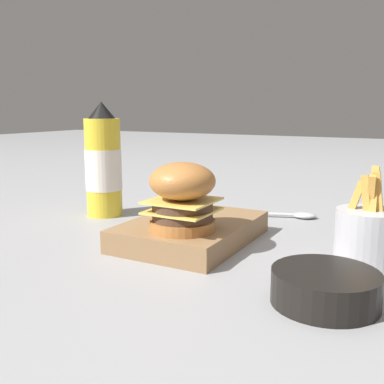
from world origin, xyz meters
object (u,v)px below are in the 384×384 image
at_px(burger, 182,196).
at_px(fries_basket, 368,235).
at_px(serving_board, 192,231).
at_px(spoon, 298,215).
at_px(side_bowl, 325,286).
at_px(ketchup_bottle, 103,165).

distance_m(burger, fries_basket, 0.28).
relative_size(burger, fries_basket, 0.74).
bearing_deg(fries_basket, serving_board, 94.77).
bearing_deg(spoon, side_bowl, -89.62).
bearing_deg(burger, side_bowl, -109.54).
relative_size(ketchup_bottle, fries_basket, 1.65).
distance_m(side_bowl, spoon, 0.43).
relative_size(serving_board, fries_basket, 1.77).
height_order(burger, ketchup_bottle, ketchup_bottle).
height_order(fries_basket, spoon, fries_basket).
relative_size(burger, ketchup_bottle, 0.45).
xyz_separation_m(fries_basket, side_bowl, (-0.17, 0.02, -0.02)).
bearing_deg(serving_board, side_bowl, -119.74).
distance_m(burger, side_bowl, 0.27).
bearing_deg(spoon, ketchup_bottle, -174.84).
relative_size(side_bowl, spoon, 0.88).
distance_m(ketchup_bottle, fries_basket, 0.55).
relative_size(burger, spoon, 0.75).
height_order(burger, fries_basket, same).
xyz_separation_m(burger, fries_basket, (0.09, -0.27, -0.05)).
height_order(serving_board, ketchup_bottle, ketchup_bottle).
bearing_deg(fries_basket, side_bowl, 171.97).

